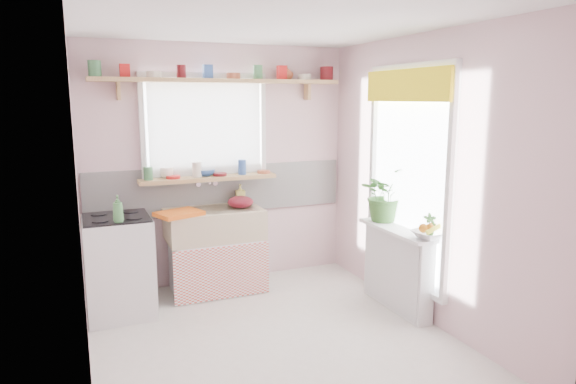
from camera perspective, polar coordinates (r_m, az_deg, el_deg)
name	(u,v)px	position (r m, az deg, el deg)	size (l,w,h in m)	color
room	(306,159)	(4.97, 2.01, 3.69)	(3.20, 3.20, 3.20)	white
sink_unit	(215,250)	(5.29, -8.10, -6.38)	(0.95, 0.65, 1.11)	white
cooker	(119,266)	(4.91, -18.25, -7.79)	(0.58, 0.58, 0.93)	white
radiator_ledge	(397,267)	(4.93, 12.02, -8.20)	(0.22, 0.95, 0.78)	white
windowsill	(209,178)	(5.32, -8.80, 1.51)	(1.40, 0.22, 0.04)	tan
pine_shelf	(221,81)	(5.28, -7.46, 12.15)	(2.52, 0.24, 0.04)	tan
shelf_crockery	(218,73)	(5.28, -7.73, 12.96)	(2.47, 0.11, 0.12)	#3F7F4C
sill_crockery	(204,171)	(5.29, -9.35, 2.26)	(1.35, 0.11, 0.12)	#3F7F4C
dish_tray	(179,214)	(4.98, -12.02, -2.36)	(0.40, 0.30, 0.04)	orange
colander	(240,202)	(5.24, -5.30, -1.10)	(0.26, 0.26, 0.12)	#5D101B
jade_plant	(384,194)	(5.03, 10.64, -0.23)	(0.47, 0.41, 0.53)	#356428
fruit_bowl	(429,235)	(4.52, 15.43, -4.60)	(0.28, 0.28, 0.07)	silver
herb_pot	(430,226)	(4.50, 15.48, -3.67)	(0.12, 0.08, 0.22)	#2F5A24
soap_bottle_sink	(240,194)	(5.46, -5.32, -0.20)	(0.09, 0.09, 0.20)	#CBC25A
sill_cup	(167,173)	(5.28, -13.35, 2.10)	(0.14, 0.14, 0.11)	white
sill_bowl	(204,173)	(5.36, -9.29, 2.15)	(0.22, 0.22, 0.07)	#30549D
shelf_vase	(287,73)	(5.58, -0.17, 13.12)	(0.14, 0.14, 0.15)	#B55937
cooker_bottle	(118,209)	(4.56, -18.38, -1.78)	(0.09, 0.09, 0.23)	#428546
fruit	(430,228)	(4.52, 15.48, -3.85)	(0.20, 0.14, 0.10)	orange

